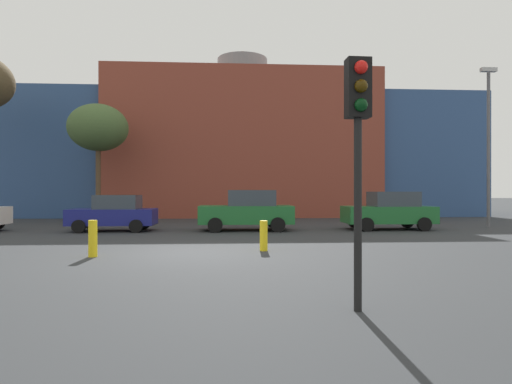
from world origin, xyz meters
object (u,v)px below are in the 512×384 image
object	(u,v)px
traffic_light_near_right	(358,125)
bare_tree_1	(98,128)
bollard_yellow_1	(264,236)
street_lamp	(488,137)
parked_car_3	(389,211)
bollard_yellow_0	(93,239)
parked_car_2	(247,210)
parked_car_1	(114,213)

from	to	relation	value
traffic_light_near_right	bare_tree_1	distance (m)	21.44
bollard_yellow_1	street_lamp	bearing A→B (deg)	32.42
parked_car_3	bare_tree_1	size ratio (longest dim) A/B	0.60
parked_car_3	bollard_yellow_1	distance (m)	9.39
bollard_yellow_0	bollard_yellow_1	xyz separation A→B (m)	(4.82, 0.89, -0.05)
bollard_yellow_0	bare_tree_1	bearing A→B (deg)	106.78
parked_car_2	bollard_yellow_1	size ratio (longest dim) A/B	4.70
street_lamp	bollard_yellow_1	bearing A→B (deg)	-147.58
traffic_light_near_right	bollard_yellow_0	xyz separation A→B (m)	(-5.74, 5.59, -2.31)
bare_tree_1	parked_car_3	bearing A→B (deg)	-20.37
bare_tree_1	bollard_yellow_0	size ratio (longest dim) A/B	6.87
parked_car_1	bollard_yellow_1	size ratio (longest dim) A/B	4.14
parked_car_3	bare_tree_1	world-z (taller)	bare_tree_1
parked_car_2	bare_tree_1	size ratio (longest dim) A/B	0.62
traffic_light_near_right	bollard_yellow_0	bearing A→B (deg)	-136.38
parked_car_1	bare_tree_1	size ratio (longest dim) A/B	0.55
bare_tree_1	bollard_yellow_1	xyz separation A→B (m)	(8.84, -12.42, -5.10)
traffic_light_near_right	street_lamp	size ratio (longest dim) A/B	0.47
bollard_yellow_0	bollard_yellow_1	world-z (taller)	bollard_yellow_0
parked_car_1	traffic_light_near_right	distance (m)	15.17
bare_tree_1	parked_car_1	bearing A→B (deg)	-66.32
parked_car_3	bare_tree_1	distance (m)	17.07
parked_car_3	street_lamp	xyz separation A→B (m)	(5.54, 0.98, 3.69)
bare_tree_1	bollard_yellow_1	world-z (taller)	bare_tree_1
traffic_light_near_right	bare_tree_1	world-z (taller)	bare_tree_1
traffic_light_near_right	street_lamp	xyz separation A→B (m)	(11.18, 14.16, 1.77)
parked_car_2	bollard_yellow_1	bearing A→B (deg)	91.95
parked_car_2	traffic_light_near_right	bearing A→B (deg)	94.97
bollard_yellow_1	traffic_light_near_right	bearing A→B (deg)	-81.94
parked_car_1	street_lamp	world-z (taller)	street_lamp
parked_car_2	traffic_light_near_right	xyz separation A→B (m)	(1.15, -13.18, 1.88)
bollard_yellow_0	parked_car_2	bearing A→B (deg)	58.81
parked_car_1	parked_car_3	bearing A→B (deg)	-180.00
parked_car_2	street_lamp	xyz separation A→B (m)	(12.32, 0.98, 3.65)
traffic_light_near_right	parked_car_3	bearing A→B (deg)	154.71
bare_tree_1	street_lamp	xyz separation A→B (m)	(20.93, -4.74, -0.98)
parked_car_2	traffic_light_near_right	size ratio (longest dim) A/B	1.13
bollard_yellow_0	street_lamp	xyz separation A→B (m)	(16.92, 8.57, 4.08)
parked_car_1	bollard_yellow_0	bearing A→B (deg)	101.23
street_lamp	traffic_light_near_right	bearing A→B (deg)	-128.28
parked_car_1	parked_car_2	distance (m)	6.10
parked_car_2	street_lamp	bearing A→B (deg)	-175.47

